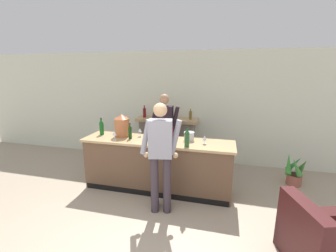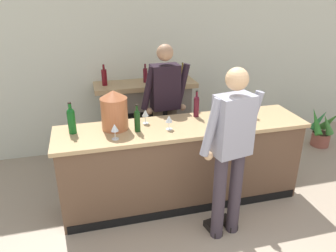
{
  "view_description": "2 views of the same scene",
  "coord_description": "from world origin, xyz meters",
  "px_view_note": "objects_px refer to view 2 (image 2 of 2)",
  "views": [
    {
      "loc": [
        1.08,
        -1.9,
        2.27
      ],
      "look_at": [
        0.01,
        2.33,
        1.2
      ],
      "focal_mm": 24.0,
      "sensor_mm": 36.0,
      "label": 1
    },
    {
      "loc": [
        -1.13,
        -1.29,
        2.47
      ],
      "look_at": [
        -0.25,
        2.08,
        0.96
      ],
      "focal_mm": 35.0,
      "sensor_mm": 36.0,
      "label": 2
    }
  ],
  "objects_px": {
    "potted_plant_corner": "(322,130)",
    "wine_glass_front_right": "(169,119)",
    "person_bartender": "(165,106)",
    "wine_bottle_port_short": "(137,120)",
    "fireplace_stone": "(146,117)",
    "wine_glass_front_left": "(115,128)",
    "wine_bottle_burgundy_dark": "(71,120)",
    "person_customer": "(231,149)",
    "ice_bucket_steel": "(226,110)",
    "wine_bottle_merlot_tall": "(243,115)",
    "wine_bottle_cabernet_heavy": "(196,105)",
    "copper_dispenser": "(114,110)",
    "wine_glass_mid_counter": "(255,109)",
    "wine_glass_near_bucket": "(145,114)"
  },
  "relations": [
    {
      "from": "wine_bottle_port_short",
      "to": "wine_glass_near_bucket",
      "type": "height_order",
      "value": "wine_bottle_port_short"
    },
    {
      "from": "fireplace_stone",
      "to": "ice_bucket_steel",
      "type": "bearing_deg",
      "value": -59.59
    },
    {
      "from": "fireplace_stone",
      "to": "wine_glass_mid_counter",
      "type": "relative_size",
      "value": 9.23
    },
    {
      "from": "potted_plant_corner",
      "to": "copper_dispenser",
      "type": "height_order",
      "value": "copper_dispenser"
    },
    {
      "from": "wine_glass_near_bucket",
      "to": "potted_plant_corner",
      "type": "bearing_deg",
      "value": 12.77
    },
    {
      "from": "wine_bottle_burgundy_dark",
      "to": "wine_glass_mid_counter",
      "type": "xyz_separation_m",
      "value": [
        2.09,
        -0.11,
        -0.04
      ]
    },
    {
      "from": "ice_bucket_steel",
      "to": "wine_bottle_burgundy_dark",
      "type": "xyz_separation_m",
      "value": [
        -1.79,
        -0.05,
        0.08
      ]
    },
    {
      "from": "copper_dispenser",
      "to": "wine_glass_front_right",
      "type": "height_order",
      "value": "copper_dispenser"
    },
    {
      "from": "copper_dispenser",
      "to": "wine_bottle_merlot_tall",
      "type": "bearing_deg",
      "value": -13.79
    },
    {
      "from": "wine_glass_front_right",
      "to": "wine_glass_front_left",
      "type": "bearing_deg",
      "value": -170.24
    },
    {
      "from": "fireplace_stone",
      "to": "wine_glass_front_left",
      "type": "bearing_deg",
      "value": -111.33
    },
    {
      "from": "copper_dispenser",
      "to": "ice_bucket_steel",
      "type": "distance_m",
      "value": 1.35
    },
    {
      "from": "potted_plant_corner",
      "to": "wine_glass_front_right",
      "type": "distance_m",
      "value": 3.1
    },
    {
      "from": "person_customer",
      "to": "wine_glass_mid_counter",
      "type": "xyz_separation_m",
      "value": [
        0.62,
        0.68,
        0.11
      ]
    },
    {
      "from": "wine_bottle_burgundy_dark",
      "to": "wine_glass_front_left",
      "type": "relative_size",
      "value": 2.05
    },
    {
      "from": "wine_bottle_cabernet_heavy",
      "to": "ice_bucket_steel",
      "type": "bearing_deg",
      "value": -11.91
    },
    {
      "from": "person_bartender",
      "to": "wine_glass_front_right",
      "type": "relative_size",
      "value": 11.09
    },
    {
      "from": "fireplace_stone",
      "to": "wine_glass_near_bucket",
      "type": "height_order",
      "value": "fireplace_stone"
    },
    {
      "from": "fireplace_stone",
      "to": "wine_bottle_port_short",
      "type": "distance_m",
      "value": 1.6
    },
    {
      "from": "fireplace_stone",
      "to": "wine_bottle_port_short",
      "type": "height_order",
      "value": "fireplace_stone"
    },
    {
      "from": "person_bartender",
      "to": "ice_bucket_steel",
      "type": "height_order",
      "value": "person_bartender"
    },
    {
      "from": "person_customer",
      "to": "wine_bottle_burgundy_dark",
      "type": "relative_size",
      "value": 5.23
    },
    {
      "from": "person_customer",
      "to": "wine_bottle_burgundy_dark",
      "type": "xyz_separation_m",
      "value": [
        -1.48,
        0.79,
        0.15
      ]
    },
    {
      "from": "person_bartender",
      "to": "wine_bottle_port_short",
      "type": "distance_m",
      "value": 0.87
    },
    {
      "from": "wine_bottle_burgundy_dark",
      "to": "wine_bottle_merlot_tall",
      "type": "bearing_deg",
      "value": -10.36
    },
    {
      "from": "potted_plant_corner",
      "to": "fireplace_stone",
      "type": "bearing_deg",
      "value": 168.7
    },
    {
      "from": "wine_bottle_port_short",
      "to": "wine_glass_mid_counter",
      "type": "xyz_separation_m",
      "value": [
        1.41,
        0.02,
        -0.02
      ]
    },
    {
      "from": "wine_bottle_merlot_tall",
      "to": "wine_glass_front_right",
      "type": "distance_m",
      "value": 0.81
    },
    {
      "from": "fireplace_stone",
      "to": "wine_bottle_burgundy_dark",
      "type": "distance_m",
      "value": 1.78
    },
    {
      "from": "fireplace_stone",
      "to": "ice_bucket_steel",
      "type": "xyz_separation_m",
      "value": [
        0.75,
        -1.27,
        0.51
      ]
    },
    {
      "from": "ice_bucket_steel",
      "to": "wine_bottle_burgundy_dark",
      "type": "distance_m",
      "value": 1.79
    },
    {
      "from": "wine_bottle_burgundy_dark",
      "to": "wine_glass_near_bucket",
      "type": "relative_size",
      "value": 2.07
    },
    {
      "from": "wine_bottle_burgundy_dark",
      "to": "wine_glass_front_right",
      "type": "xyz_separation_m",
      "value": [
        1.02,
        -0.17,
        -0.04
      ]
    },
    {
      "from": "wine_bottle_port_short",
      "to": "wine_bottle_cabernet_heavy",
      "type": "xyz_separation_m",
      "value": [
        0.76,
        0.25,
        0.01
      ]
    },
    {
      "from": "wine_bottle_merlot_tall",
      "to": "wine_glass_near_bucket",
      "type": "height_order",
      "value": "wine_bottle_merlot_tall"
    },
    {
      "from": "person_customer",
      "to": "wine_bottle_cabernet_heavy",
      "type": "bearing_deg",
      "value": 92.35
    },
    {
      "from": "wine_bottle_merlot_tall",
      "to": "wine_glass_front_left",
      "type": "xyz_separation_m",
      "value": [
        -1.39,
        0.06,
        -0.03
      ]
    },
    {
      "from": "person_customer",
      "to": "wine_bottle_merlot_tall",
      "type": "distance_m",
      "value": 0.59
    },
    {
      "from": "fireplace_stone",
      "to": "wine_bottle_merlot_tall",
      "type": "bearing_deg",
      "value": -65.05
    },
    {
      "from": "potted_plant_corner",
      "to": "wine_glass_front_left",
      "type": "relative_size",
      "value": 3.8
    },
    {
      "from": "wine_glass_mid_counter",
      "to": "wine_glass_front_left",
      "type": "distance_m",
      "value": 1.68
    },
    {
      "from": "wine_bottle_cabernet_heavy",
      "to": "wine_glass_front_right",
      "type": "relative_size",
      "value": 2.0
    },
    {
      "from": "person_customer",
      "to": "ice_bucket_steel",
      "type": "distance_m",
      "value": 0.9
    },
    {
      "from": "wine_bottle_port_short",
      "to": "wine_glass_near_bucket",
      "type": "bearing_deg",
      "value": 56.7
    },
    {
      "from": "potted_plant_corner",
      "to": "wine_bottle_burgundy_dark",
      "type": "relative_size",
      "value": 1.86
    },
    {
      "from": "wine_bottle_cabernet_heavy",
      "to": "wine_glass_front_left",
      "type": "relative_size",
      "value": 1.92
    },
    {
      "from": "copper_dispenser",
      "to": "wine_bottle_merlot_tall",
      "type": "xyz_separation_m",
      "value": [
        1.36,
        -0.33,
        -0.06
      ]
    },
    {
      "from": "person_customer",
      "to": "wine_glass_near_bucket",
      "type": "distance_m",
      "value": 1.09
    },
    {
      "from": "person_bartender",
      "to": "wine_bottle_cabernet_heavy",
      "type": "height_order",
      "value": "person_bartender"
    },
    {
      "from": "ice_bucket_steel",
      "to": "wine_bottle_port_short",
      "type": "bearing_deg",
      "value": -171.08
    }
  ]
}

